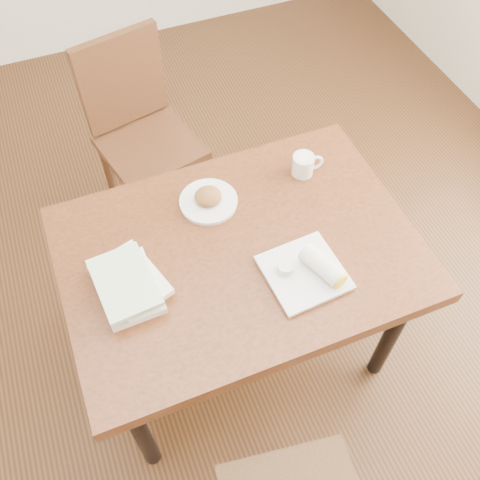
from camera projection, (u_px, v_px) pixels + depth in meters
name	position (u px, v px, depth m)	size (l,w,h in m)	color
ground	(240.00, 343.00, 2.44)	(4.00, 5.00, 0.01)	#472814
room_walls	(240.00, 7.00, 1.11)	(4.02, 5.02, 2.80)	silver
table	(240.00, 262.00, 1.89)	(1.22, 0.86, 0.75)	maroon
chair_far	(139.00, 125.00, 2.48)	(0.50, 0.50, 0.95)	#4C2915
plate_scone	(208.00, 200.00, 1.93)	(0.21, 0.21, 0.07)	white
coffee_mug	(304.00, 164.00, 2.00)	(0.12, 0.08, 0.08)	white
plate_burrito	(310.00, 271.00, 1.74)	(0.26, 0.26, 0.08)	white
book_stack	(128.00, 284.00, 1.71)	(0.24, 0.29, 0.07)	white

